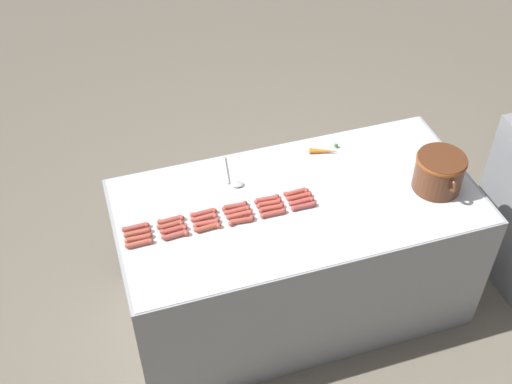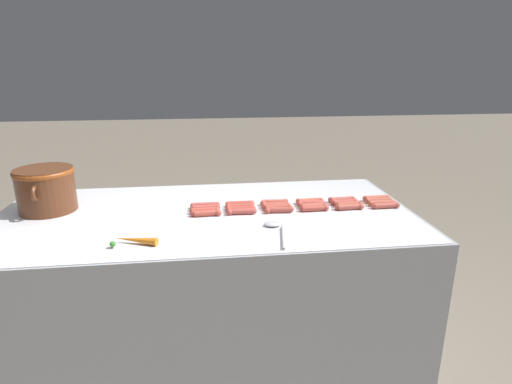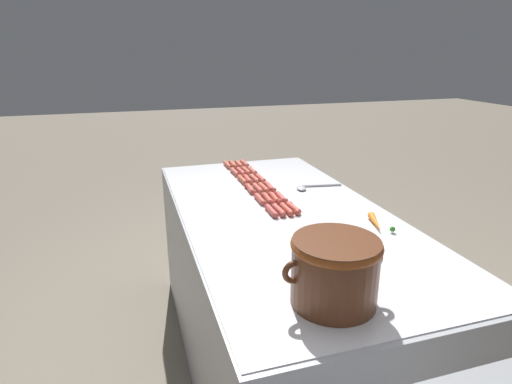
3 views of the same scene
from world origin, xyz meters
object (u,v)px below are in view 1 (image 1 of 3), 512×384
Objects in this scene: hot_dog_11 at (299,197)px; serving_spoon at (233,180)px; hot_dog_16 at (271,208)px; hot_dog_21 at (242,220)px; hot_dog_14 at (206,223)px; hot_dog_10 at (269,203)px; hot_dog_15 at (239,215)px; hot_dog_6 at (137,233)px; hot_dog_5 at (296,192)px; hot_dog_3 at (235,206)px; hot_dog_2 at (203,213)px; hot_dog_17 at (301,201)px; hot_dog_22 at (273,213)px; hot_dog_4 at (267,199)px; hot_dog_18 at (139,244)px; hot_dog_19 at (175,235)px; hot_dog_1 at (171,220)px; hot_dog_7 at (170,225)px; hot_dog_8 at (204,218)px; hot_dog_23 at (304,206)px; bean_pot at (439,171)px; hot_dog_12 at (139,238)px; hot_dog_13 at (174,230)px; hot_dog_9 at (237,211)px; hot_dog_0 at (136,227)px; carrot at (325,151)px; hot_dog_20 at (207,228)px.

serving_spoon is (-0.24, -0.29, -0.01)m from hot_dog_11.
hot_dog_16 is 0.18m from hot_dog_21.
hot_dog_10 is at bearing 96.59° from hot_dog_14.
hot_dog_6 is at bearing -93.73° from hot_dog_15.
hot_dog_5 is 1.00× the size of hot_dog_14.
hot_dog_3 is at bearing 113.60° from hot_dog_14.
hot_dog_15 is (0.07, 0.17, 0.00)m from hot_dog_2.
hot_dog_17 is 1.00× the size of hot_dog_22.
hot_dog_2 is at bearing -90.07° from hot_dog_4.
hot_dog_18 is at bearing -80.96° from hot_dog_4.
serving_spoon is (-0.27, 0.05, -0.01)m from hot_dog_15.
hot_dog_15 is 0.34m from hot_dog_19.
serving_spoon is (-0.20, 0.05, -0.01)m from hot_dog_3.
hot_dog_1 is at bearing 101.74° from hot_dog_6.
hot_dog_21 is at bearing -66.23° from hot_dog_10.
hot_dog_7 is 0.17m from hot_dog_8.
hot_dog_21 and hot_dog_23 have the same top height.
hot_dog_3 is 0.43× the size of bean_pot.
hot_dog_12 is at bearing -89.75° from hot_dog_16.
hot_dog_14 is 0.35m from hot_dog_18.
hot_dog_17 is at bearing 87.54° from hot_dog_6.
hot_dog_12 and hot_dog_15 have the same top height.
hot_dog_14 is (0.07, -0.34, 0.00)m from hot_dog_4.
hot_dog_17 is at bearing 81.91° from hot_dog_2.
hot_dog_22 is (0.07, 0.68, 0.00)m from hot_dog_6.
hot_dog_13 is at bearing -54.79° from serving_spoon.
hot_dog_12 is at bearing -77.97° from hot_dog_2.
bean_pot reaches higher than serving_spoon.
hot_dog_5 is at bearing 96.46° from hot_dog_9.
hot_dog_19 is (0.11, 0.18, 0.00)m from hot_dog_0.
hot_dog_5 is 0.33m from hot_dog_9.
hot_dog_6 is (0.03, -0.51, 0.00)m from hot_dog_3.
hot_dog_14 is (0.07, -0.17, 0.00)m from hot_dog_3.
hot_dog_2 and hot_dog_15 have the same top height.
carrot is at bearing 125.20° from hot_dog_10.
serving_spoon is (-0.28, 0.22, -0.01)m from hot_dog_14.
hot_dog_5 and hot_dog_6 have the same top height.
hot_dog_10 is 0.19m from hot_dog_21.
hot_dog_11 is at bearing 90.25° from hot_dog_9.
hot_dog_11 is 0.34m from hot_dog_21.
hot_dog_0 is at bearing -90.34° from hot_dog_4.
hot_dog_13 and hot_dog_18 have the same top height.
hot_dog_3 is at bearing 101.63° from hot_dog_13.
hot_dog_8 is (-0.00, 0.34, 0.00)m from hot_dog_6.
hot_dog_5 and hot_dog_13 have the same top height.
hot_dog_9 is 1.00× the size of hot_dog_15.
hot_dog_6 is 0.04m from hot_dog_12.
hot_dog_12 is 0.04m from hot_dog_18.
hot_dog_3 is 1.08m from bean_pot.
hot_dog_20 is at bearing -58.36° from hot_dog_3.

